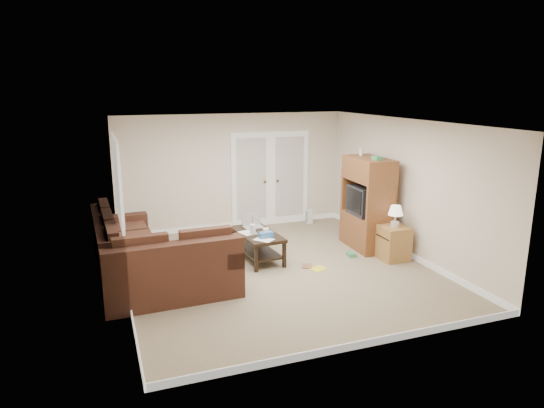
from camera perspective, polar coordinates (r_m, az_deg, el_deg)
name	(u,v)px	position (r m, az deg, el deg)	size (l,w,h in m)	color
floor	(278,270)	(8.37, 0.69, -7.73)	(5.50, 5.50, 0.00)	gray
ceiling	(278,122)	(7.82, 0.74, 9.60)	(5.00, 5.50, 0.02)	white
wall_left	(120,212)	(7.51, -17.42, -0.86)	(0.02, 5.50, 2.50)	silver
wall_right	(406,188)	(9.17, 15.49, 1.82)	(0.02, 5.50, 2.50)	silver
wall_back	(233,172)	(10.57, -4.58, 3.79)	(5.00, 0.02, 2.50)	silver
wall_front	(364,250)	(5.61, 10.74, -5.32)	(5.00, 0.02, 2.50)	silver
baseboards	(278,267)	(8.36, 0.69, -7.41)	(5.00, 5.50, 0.10)	silver
french_doors	(271,179)	(10.83, -0.17, 2.92)	(1.80, 0.05, 2.13)	silver
window_left	(118,180)	(8.43, -17.68, 2.74)	(0.05, 1.92, 1.42)	silver
sectional_sofa	(145,260)	(8.03, -14.73, -6.35)	(2.14, 3.06, 0.93)	#46261B
coffee_table	(257,244)	(8.79, -1.76, -4.77)	(0.71, 1.28, 0.84)	black
tv_armoire	(367,203)	(9.45, 11.14, 0.14)	(0.64, 1.12, 1.89)	brown
side_cabinet	(394,240)	(9.00, 14.14, -4.16)	(0.48, 0.48, 1.01)	#A7783D
space_heater	(309,217)	(11.10, 4.43, -1.48)	(0.13, 0.11, 0.32)	silver
floor_magazine	(318,269)	(8.44, 5.44, -7.58)	(0.27, 0.21, 0.01)	yellow
floor_greenbox	(351,254)	(9.10, 9.31, -5.88)	(0.14, 0.18, 0.07)	#418F57
floor_book	(302,266)	(8.53, 3.58, -7.28)	(0.16, 0.22, 0.02)	brown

